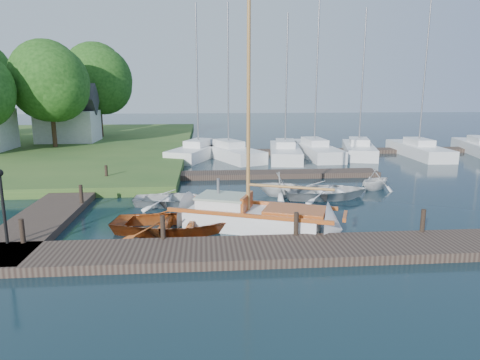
{
  "coord_description": "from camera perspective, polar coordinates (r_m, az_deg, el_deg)",
  "views": [
    {
      "loc": [
        -1.58,
        -18.73,
        5.16
      ],
      "look_at": [
        0.0,
        0.0,
        1.2
      ],
      "focal_mm": 32.0,
      "sensor_mm": 36.0,
      "label": 1
    }
  ],
  "objects": [
    {
      "name": "tender_d",
      "position": [
        23.69,
        17.68,
        0.21
      ],
      "size": [
        2.95,
        2.86,
        1.18
      ],
      "primitive_type": "imported",
      "rotation": [
        0.0,
        0.0,
        2.16
      ],
      "color": "silver",
      "rests_on": "ground"
    },
    {
      "name": "mooring_post_5",
      "position": [
        24.75,
        -17.39,
        0.97
      ],
      "size": [
        0.16,
        0.16,
        0.8
      ],
      "primitive_type": "cylinder",
      "color": "black",
      "rests_on": "left_dock"
    },
    {
      "name": "dinghy",
      "position": [
        16.02,
        -9.08,
        -5.35
      ],
      "size": [
        4.79,
        3.74,
        0.91
      ],
      "primitive_type": "imported",
      "rotation": [
        0.0,
        0.0,
        1.42
      ],
      "color": "#973615",
      "rests_on": "ground"
    },
    {
      "name": "marina_boat_2",
      "position": [
        33.18,
        6.02,
        3.88
      ],
      "size": [
        3.34,
        8.28,
        10.65
      ],
      "rotation": [
        0.0,
        0.0,
        1.43
      ],
      "color": "silver",
      "rests_on": "ground"
    },
    {
      "name": "marina_boat_3",
      "position": [
        34.65,
        9.86,
        4.14
      ],
      "size": [
        2.63,
        8.71,
        13.21
      ],
      "rotation": [
        0.0,
        0.0,
        1.62
      ],
      "color": "silver",
      "rests_on": "ground"
    },
    {
      "name": "tree_3",
      "position": [
        38.82,
        -24.02,
        11.86
      ],
      "size": [
        6.41,
        6.38,
        8.74
      ],
      "color": "#332114",
      "rests_on": "shore"
    },
    {
      "name": "marina_boat_5",
      "position": [
        36.91,
        22.68,
        3.85
      ],
      "size": [
        2.48,
        8.02,
        12.09
      ],
      "rotation": [
        0.0,
        0.0,
        1.54
      ],
      "color": "silver",
      "rests_on": "ground"
    },
    {
      "name": "left_dock",
      "position": [
        22.27,
        -21.45,
        -1.94
      ],
      "size": [
        2.2,
        18.0,
        0.3
      ],
      "primitive_type": "cube",
      "color": "#30231D",
      "rests_on": "ground"
    },
    {
      "name": "mooring_post_2",
      "position": [
        14.76,
        7.49,
        -5.8
      ],
      "size": [
        0.16,
        0.16,
        0.8
      ],
      "primitive_type": "cylinder",
      "color": "black",
      "rests_on": "near_dock"
    },
    {
      "name": "marina_boat_1",
      "position": [
        32.91,
        -1.53,
        3.89
      ],
      "size": [
        5.2,
        8.1,
        11.35
      ],
      "rotation": [
        0.0,
        0.0,
        1.99
      ],
      "color": "silver",
      "rests_on": "ground"
    },
    {
      "name": "sailboat",
      "position": [
        16.34,
        2.32,
        -5.25
      ],
      "size": [
        7.38,
        4.41,
        9.83
      ],
      "rotation": [
        0.0,
        0.0,
        -0.37
      ],
      "color": "silver",
      "rests_on": "ground"
    },
    {
      "name": "pontoon",
      "position": [
        36.95,
        13.52,
        3.78
      ],
      "size": [
        30.0,
        1.6,
        0.3
      ],
      "primitive_type": "cube",
      "color": "#30231D",
      "rests_on": "ground"
    },
    {
      "name": "mooring_post_1",
      "position": [
        14.5,
        -10.26,
        -6.21
      ],
      "size": [
        0.16,
        0.16,
        0.8
      ],
      "primitive_type": "cylinder",
      "color": "black",
      "rests_on": "near_dock"
    },
    {
      "name": "tender_c",
      "position": [
        21.23,
        11.47,
        -1.22
      ],
      "size": [
        4.29,
        3.16,
        0.86
      ],
      "primitive_type": "imported",
      "rotation": [
        0.0,
        0.0,
        1.62
      ],
      "color": "silver",
      "rests_on": "ground"
    },
    {
      "name": "house_c",
      "position": [
        42.66,
        -21.94,
        7.59
      ],
      "size": [
        5.25,
        4.0,
        5.28
      ],
      "color": "beige",
      "rests_on": "shore"
    },
    {
      "name": "marina_boat_4",
      "position": [
        35.62,
        15.53,
        4.07
      ],
      "size": [
        4.09,
        7.81,
        11.23
      ],
      "rotation": [
        0.0,
        0.0,
        1.31
      ],
      "color": "silver",
      "rests_on": "ground"
    },
    {
      "name": "mooring_post_4",
      "position": [
        20.0,
        -20.42,
        -1.75
      ],
      "size": [
        0.16,
        0.16,
        0.8
      ],
      "primitive_type": "cylinder",
      "color": "black",
      "rests_on": "left_dock"
    },
    {
      "name": "marina_boat_0",
      "position": [
        33.46,
        -5.55,
        3.97
      ],
      "size": [
        4.96,
        7.88,
        11.4
      ],
      "rotation": [
        0.0,
        0.0,
        1.18
      ],
      "color": "silver",
      "rests_on": "ground"
    },
    {
      "name": "far_dock",
      "position": [
        25.97,
        3.19,
        0.76
      ],
      "size": [
        14.0,
        1.6,
        0.3
      ],
      "primitive_type": "cube",
      "color": "#30231D",
      "rests_on": "ground"
    },
    {
      "name": "mooring_post_3",
      "position": [
        16.3,
        23.2,
        -4.97
      ],
      "size": [
        0.16,
        0.16,
        0.8
      ],
      "primitive_type": "cylinder",
      "color": "black",
      "rests_on": "near_dock"
    },
    {
      "name": "tender_a",
      "position": [
        19.78,
        -8.88,
        -2.26
      ],
      "size": [
        3.72,
        2.74,
        0.74
      ],
      "primitive_type": "imported",
      "rotation": [
        0.0,
        0.0,
        1.52
      ],
      "color": "silver",
      "rests_on": "ground"
    },
    {
      "name": "tree_7",
      "position": [
        45.99,
        -18.37,
        12.61
      ],
      "size": [
        6.83,
        6.83,
        9.38
      ],
      "color": "#332114",
      "rests_on": "shore"
    },
    {
      "name": "tender_b",
      "position": [
        21.19,
        5.51,
        -0.44
      ],
      "size": [
        3.03,
        2.82,
        1.31
      ],
      "primitive_type": "imported",
      "rotation": [
        0.0,
        0.0,
        1.25
      ],
      "color": "silver",
      "rests_on": "ground"
    },
    {
      "name": "mooring_post_0",
      "position": [
        15.6,
        -27.04,
        -6.06
      ],
      "size": [
        0.16,
        0.16,
        0.8
      ],
      "primitive_type": "cylinder",
      "color": "black",
      "rests_on": "near_dock"
    },
    {
      "name": "lamp_post",
      "position": [
        15.51,
        -29.15,
        -1.88
      ],
      "size": [
        0.24,
        0.24,
        2.44
      ],
      "color": "black",
      "rests_on": "near_dock"
    },
    {
      "name": "near_dock",
      "position": [
        13.77,
        2.13,
        -9.45
      ],
      "size": [
        18.0,
        2.2,
        0.3
      ],
      "primitive_type": "cube",
      "color": "#30231D",
      "rests_on": "ground"
    },
    {
      "name": "ground",
      "position": [
        19.49,
        0.0,
        -3.45
      ],
      "size": [
        160.0,
        160.0,
        0.0
      ],
      "primitive_type": "plane",
      "color": "black",
      "rests_on": "ground"
    }
  ]
}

